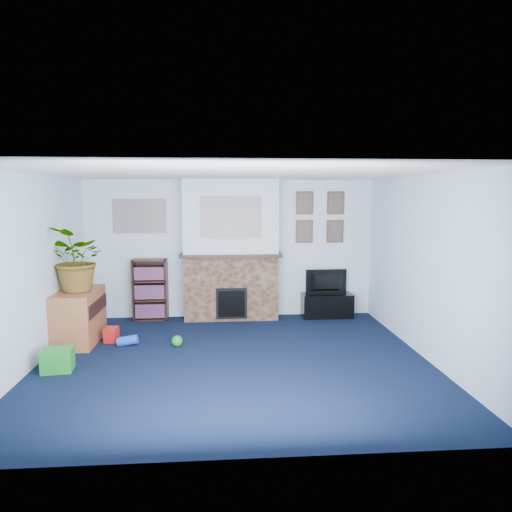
{
  "coord_description": "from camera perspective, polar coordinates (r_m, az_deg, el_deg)",
  "views": [
    {
      "loc": [
        -0.15,
        -5.7,
        2.12
      ],
      "look_at": [
        0.34,
        0.78,
        1.26
      ],
      "focal_mm": 32.0,
      "sensor_mm": 36.0,
      "label": 1
    }
  ],
  "objects": [
    {
      "name": "mantel_clock",
      "position": [
        7.76,
        -3.18,
        0.83
      ],
      "size": [
        0.09,
        0.05,
        0.12
      ],
      "primitive_type": "cube",
      "color": "gold",
      "rests_on": "chimney_breast"
    },
    {
      "name": "wall_back",
      "position": [
        8.01,
        -3.19,
        0.9
      ],
      "size": [
        5.0,
        0.04,
        2.4
      ],
      "primitive_type": "cube",
      "color": "silver",
      "rests_on": "ground"
    },
    {
      "name": "bookshelf",
      "position": [
        8.07,
        -13.05,
        -4.26
      ],
      "size": [
        0.58,
        0.28,
        1.05
      ],
      "color": "black",
      "rests_on": "ground"
    },
    {
      "name": "portrait_bl",
      "position": [
        8.09,
        6.06,
        3.07
      ],
      "size": [
        0.3,
        0.03,
        0.4
      ],
      "primitive_type": "cube",
      "color": "brown",
      "rests_on": "wall_back"
    },
    {
      "name": "portrait_tr",
      "position": [
        8.18,
        9.93,
        6.55
      ],
      "size": [
        0.3,
        0.03,
        0.4
      ],
      "primitive_type": "cube",
      "color": "brown",
      "rests_on": "wall_back"
    },
    {
      "name": "toy_ball",
      "position": [
        6.66,
        -9.84,
        -10.35
      ],
      "size": [
        0.16,
        0.16,
        0.16
      ],
      "primitive_type": "sphere",
      "color": "#198C26",
      "rests_on": "ground"
    },
    {
      "name": "collage_main",
      "position": [
        7.55,
        -3.16,
        4.91
      ],
      "size": [
        1.0,
        0.03,
        0.68
      ],
      "primitive_type": "cube",
      "color": "gray",
      "rests_on": "chimney_breast"
    },
    {
      "name": "green_crate",
      "position": [
        6.18,
        -23.56,
        -11.81
      ],
      "size": [
        0.38,
        0.32,
        0.28
      ],
      "primitive_type": "cube",
      "rotation": [
        0.0,
        0.0,
        0.12
      ],
      "color": "#198C26",
      "rests_on": "ground"
    },
    {
      "name": "portrait_tl",
      "position": [
        8.06,
        6.11,
        6.61
      ],
      "size": [
        0.3,
        0.03,
        0.4
      ],
      "primitive_type": "cube",
      "color": "brown",
      "rests_on": "wall_back"
    },
    {
      "name": "tv_stand",
      "position": [
        8.17,
        8.86,
        -6.0
      ],
      "size": [
        0.88,
        0.37,
        0.42
      ],
      "primitive_type": "cube",
      "color": "black",
      "rests_on": "ground"
    },
    {
      "name": "floor",
      "position": [
        6.09,
        -2.67,
        -12.89
      ],
      "size": [
        5.0,
        4.5,
        0.01
      ],
      "primitive_type": "cube",
      "color": "black",
      "rests_on": "ground"
    },
    {
      "name": "toy_block",
      "position": [
        7.09,
        -17.63,
        -9.33
      ],
      "size": [
        0.2,
        0.2,
        0.22
      ],
      "primitive_type": "cube",
      "rotation": [
        0.0,
        0.0,
        -0.14
      ],
      "color": "red",
      "rests_on": "ground"
    },
    {
      "name": "potted_plant",
      "position": [
        6.93,
        -21.36,
        -0.35
      ],
      "size": [
        1.11,
        1.11,
        0.94
      ],
      "primitive_type": "imported",
      "rotation": [
        0.0,
        0.0,
        5.45
      ],
      "color": "#26661E",
      "rests_on": "sideboard"
    },
    {
      "name": "toy_tube",
      "position": [
        6.87,
        -15.74,
        -10.15
      ],
      "size": [
        0.3,
        0.13,
        0.17
      ],
      "primitive_type": "cylinder",
      "rotation": [
        0.0,
        1.43,
        0.0
      ],
      "color": "blue",
      "rests_on": "ground"
    },
    {
      "name": "collage_left",
      "position": [
        8.07,
        -14.33,
        4.86
      ],
      "size": [
        0.9,
        0.03,
        0.58
      ],
      "primitive_type": "cube",
      "color": "gray",
      "rests_on": "wall_back"
    },
    {
      "name": "wall_right",
      "position": [
        6.36,
        20.42,
        -1.29
      ],
      "size": [
        0.04,
        4.5,
        2.4
      ],
      "primitive_type": "cube",
      "color": "silver",
      "rests_on": "ground"
    },
    {
      "name": "chimney_breast",
      "position": [
        7.81,
        -3.16,
        0.61
      ],
      "size": [
        1.72,
        0.5,
        2.4
      ],
      "color": "brown",
      "rests_on": "ground"
    },
    {
      "name": "wall_left",
      "position": [
        6.24,
        -26.38,
        -1.77
      ],
      "size": [
        0.04,
        4.5,
        2.4
      ],
      "primitive_type": "cube",
      "color": "silver",
      "rests_on": "ground"
    },
    {
      "name": "mantel_teddy",
      "position": [
        7.77,
        -7.19,
        0.75
      ],
      "size": [
        0.14,
        0.14,
        0.14
      ],
      "primitive_type": "sphere",
      "color": "slate",
      "rests_on": "chimney_breast"
    },
    {
      "name": "mantel_can",
      "position": [
        7.8,
        1.8,
        0.8
      ],
      "size": [
        0.05,
        0.05,
        0.11
      ],
      "primitive_type": "cylinder",
      "color": "red",
      "rests_on": "chimney_breast"
    },
    {
      "name": "portrait_br",
      "position": [
        8.2,
        9.85,
        3.06
      ],
      "size": [
        0.3,
        0.03,
        0.4
      ],
      "primitive_type": "cube",
      "color": "brown",
      "rests_on": "wall_back"
    },
    {
      "name": "ceiling",
      "position": [
        5.71,
        -2.82,
        10.31
      ],
      "size": [
        5.0,
        4.5,
        0.01
      ],
      "primitive_type": "cube",
      "color": "white",
      "rests_on": "wall_back"
    },
    {
      "name": "mantel_candle",
      "position": [
        7.77,
        -1.06,
        0.92
      ],
      "size": [
        0.05,
        0.05,
        0.15
      ],
      "primitive_type": "cylinder",
      "color": "#B2BFC6",
      "rests_on": "chimney_breast"
    },
    {
      "name": "sideboard",
      "position": [
        7.16,
        -21.29,
        -7.32
      ],
      "size": [
        0.55,
        0.99,
        0.77
      ],
      "primitive_type": "cube",
      "color": "#995231",
      "rests_on": "ground"
    },
    {
      "name": "television",
      "position": [
        8.11,
        8.89,
        -3.2
      ],
      "size": [
        0.73,
        0.13,
        0.42
      ],
      "primitive_type": "imported",
      "rotation": [
        0.0,
        0.0,
        3.18
      ],
      "color": "black",
      "rests_on": "tv_stand"
    },
    {
      "name": "wall_front",
      "position": [
        3.58,
        -1.75,
        -7.4
      ],
      "size": [
        5.0,
        0.04,
        2.4
      ],
      "primitive_type": "cube",
      "color": "silver",
      "rests_on": "ground"
    }
  ]
}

